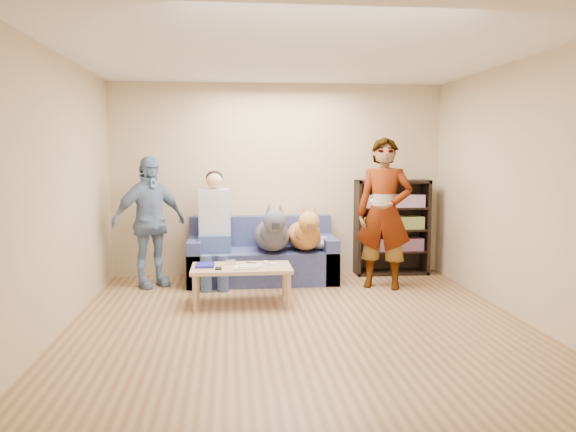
{
  "coord_description": "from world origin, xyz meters",
  "views": [
    {
      "loc": [
        -0.65,
        -5.14,
        1.67
      ],
      "look_at": [
        0.0,
        1.2,
        0.95
      ],
      "focal_mm": 35.0,
      "sensor_mm": 36.0,
      "label": 1
    }
  ],
  "objects": [
    {
      "name": "dog_tan",
      "position": [
        0.29,
        1.9,
        0.64
      ],
      "size": [
        0.42,
        1.17,
        0.61
      ],
      "color": "#C6713C",
      "rests_on": "sofa"
    },
    {
      "name": "sofa",
      "position": [
        -0.25,
        2.1,
        0.28
      ],
      "size": [
        1.9,
        0.85,
        0.82
      ],
      "color": "#515B93",
      "rests_on": "ground"
    },
    {
      "name": "wallet",
      "position": [
        -0.79,
        0.86,
        0.43
      ],
      "size": [
        0.07,
        0.12,
        0.02
      ],
      "primitive_type": "cube",
      "color": "black",
      "rests_on": "coffee_table"
    },
    {
      "name": "ceiling",
      "position": [
        0.0,
        0.0,
        2.6
      ],
      "size": [
        5.0,
        5.0,
        0.0
      ],
      "primitive_type": "plane",
      "rotation": [
        3.14,
        0.0,
        0.0
      ],
      "color": "white",
      "rests_on": "ground"
    },
    {
      "name": "headphone_cup_b",
      "position": [
        -0.34,
        1.04,
        0.43
      ],
      "size": [
        0.07,
        0.07,
        0.02
      ],
      "primitive_type": "cylinder",
      "color": "silver",
      "rests_on": "coffee_table"
    },
    {
      "name": "person_standing_left",
      "position": [
        -1.66,
        1.92,
        0.82
      ],
      "size": [
        1.02,
        0.86,
        1.64
      ],
      "primitive_type": "imported",
      "rotation": [
        0.0,
        0.0,
        0.58
      ],
      "color": "#769BBD",
      "rests_on": "ground"
    },
    {
      "name": "person_seated",
      "position": [
        -0.86,
        1.97,
        0.77
      ],
      "size": [
        0.4,
        0.73,
        1.47
      ],
      "color": "#3F548C",
      "rests_on": "sofa"
    },
    {
      "name": "wall_right",
      "position": [
        2.25,
        0.0,
        1.3
      ],
      "size": [
        0.0,
        5.0,
        5.0
      ],
      "primitive_type": "plane",
      "rotation": [
        1.57,
        0.0,
        -1.57
      ],
      "color": "tan",
      "rests_on": "ground"
    },
    {
      "name": "papers",
      "position": [
        -0.49,
        0.88,
        0.43
      ],
      "size": [
        0.26,
        0.2,
        0.02
      ],
      "primitive_type": "cube",
      "color": "silver",
      "rests_on": "coffee_table"
    },
    {
      "name": "person_standing_right",
      "position": [
        1.22,
        1.55,
        0.93
      ],
      "size": [
        0.8,
        0.67,
        1.86
      ],
      "primitive_type": "imported",
      "rotation": [
        0.0,
        0.0,
        -0.4
      ],
      "color": "gray",
      "rests_on": "ground"
    },
    {
      "name": "camera_silver",
      "position": [
        -0.66,
        1.1,
        0.45
      ],
      "size": [
        0.11,
        0.06,
        0.05
      ],
      "primitive_type": "cube",
      "color": "#B1B1B5",
      "rests_on": "coffee_table"
    },
    {
      "name": "pen_black",
      "position": [
        -0.42,
        1.16,
        0.42
      ],
      "size": [
        0.13,
        0.08,
        0.01
      ],
      "primitive_type": "cylinder",
      "rotation": [
        0.0,
        1.57,
        -0.52
      ],
      "color": "black",
      "rests_on": "coffee_table"
    },
    {
      "name": "held_controller",
      "position": [
        1.02,
        1.35,
        1.1
      ],
      "size": [
        0.05,
        0.13,
        0.03
      ],
      "primitive_type": "cube",
      "rotation": [
        0.0,
        0.0,
        -0.05
      ],
      "color": "white",
      "rests_on": "person_standing_right"
    },
    {
      "name": "ground",
      "position": [
        0.0,
        0.0,
        0.0
      ],
      "size": [
        5.0,
        5.0,
        0.0
      ],
      "primitive_type": "plane",
      "color": "brown",
      "rests_on": "ground"
    },
    {
      "name": "wall_back",
      "position": [
        0.0,
        2.5,
        1.3
      ],
      "size": [
        4.5,
        0.0,
        4.5
      ],
      "primitive_type": "plane",
      "rotation": [
        1.57,
        0.0,
        0.0
      ],
      "color": "tan",
      "rests_on": "ground"
    },
    {
      "name": "wall_front",
      "position": [
        0.0,
        -2.5,
        1.3
      ],
      "size": [
        4.5,
        0.0,
        4.5
      ],
      "primitive_type": "plane",
      "rotation": [
        -1.57,
        0.0,
        0.0
      ],
      "color": "tan",
      "rests_on": "ground"
    },
    {
      "name": "coffee_table",
      "position": [
        -0.54,
        0.98,
        0.37
      ],
      "size": [
        1.1,
        0.6,
        0.42
      ],
      "color": "tan",
      "rests_on": "ground"
    },
    {
      "name": "blanket",
      "position": [
        0.52,
        1.98,
        0.51
      ],
      "size": [
        0.45,
        0.38,
        0.16
      ],
      "primitive_type": "ellipsoid",
      "color": "#BBBBC0",
      "rests_on": "sofa"
    },
    {
      "name": "wall_left",
      "position": [
        -2.25,
        0.0,
        1.3
      ],
      "size": [
        0.0,
        5.0,
        5.0
      ],
      "primitive_type": "plane",
      "rotation": [
        1.57,
        0.0,
        1.57
      ],
      "color": "tan",
      "rests_on": "ground"
    },
    {
      "name": "controller_a",
      "position": [
        -0.26,
        1.08,
        0.43
      ],
      "size": [
        0.04,
        0.13,
        0.03
      ],
      "primitive_type": "cube",
      "color": "white",
      "rests_on": "coffee_table"
    },
    {
      "name": "bookshelf",
      "position": [
        1.55,
        2.33,
        0.68
      ],
      "size": [
        1.0,
        0.34,
        1.3
      ],
      "color": "black",
      "rests_on": "ground"
    },
    {
      "name": "pen_orange",
      "position": [
        -0.56,
        0.82,
        0.42
      ],
      "size": [
        0.13,
        0.06,
        0.01
      ],
      "primitive_type": "cylinder",
      "rotation": [
        0.0,
        1.57,
        0.35
      ],
      "color": "orange",
      "rests_on": "coffee_table"
    },
    {
      "name": "dog_gray",
      "position": [
        -0.13,
        1.85,
        0.66
      ],
      "size": [
        0.45,
        1.27,
        0.65
      ],
      "color": "#4C4D56",
      "rests_on": "sofa"
    },
    {
      "name": "notebook_blue",
      "position": [
        -0.94,
        1.03,
        0.43
      ],
      "size": [
        0.2,
        0.26,
        0.03
      ],
      "primitive_type": "cube",
      "color": "#1B1B98",
      "rests_on": "coffee_table"
    },
    {
      "name": "controller_b",
      "position": [
        -0.18,
        1.0,
        0.43
      ],
      "size": [
        0.09,
        0.06,
        0.03
      ],
      "primitive_type": "cube",
      "color": "white",
      "rests_on": "coffee_table"
    },
    {
      "name": "magazine",
      "position": [
        -0.46,
        0.9,
        0.44
      ],
      "size": [
        0.22,
        0.17,
        0.01
      ],
      "primitive_type": "cube",
      "color": "beige",
      "rests_on": "coffee_table"
    },
    {
      "name": "headphone_cup_a",
      "position": [
        -0.34,
        0.96,
        0.43
      ],
      "size": [
        0.07,
        0.07,
        0.02
      ],
      "primitive_type": "cylinder",
      "color": "white",
      "rests_on": "coffee_table"
    }
  ]
}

